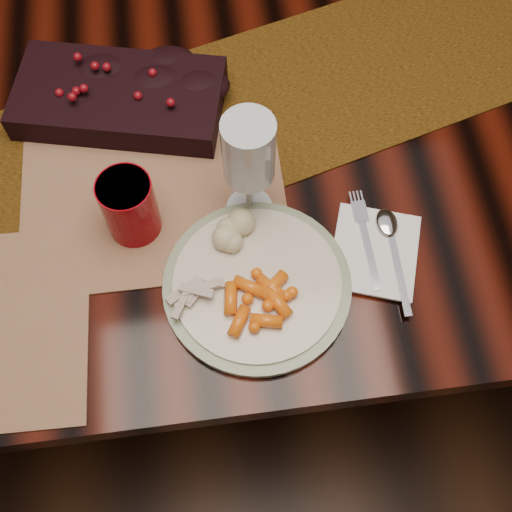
{
  "coord_description": "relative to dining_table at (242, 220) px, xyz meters",
  "views": [
    {
      "loc": [
        -0.06,
        -0.68,
        1.59
      ],
      "look_at": [
        -0.01,
        -0.3,
        0.8
      ],
      "focal_mm": 45.0,
      "sensor_mm": 36.0,
      "label": 1
    }
  ],
  "objects": [
    {
      "name": "napkin",
      "position": [
        0.17,
        -0.29,
        0.38
      ],
      "size": [
        0.16,
        0.17,
        0.0
      ],
      "primitive_type": "cube",
      "rotation": [
        0.0,
        0.0,
        -0.33
      ],
      "color": "white",
      "rests_on": "placemat_main"
    },
    {
      "name": "placemat_main",
      "position": [
        -0.15,
        -0.16,
        0.38
      ],
      "size": [
        0.4,
        0.3,
        0.0
      ],
      "primitive_type": "cube",
      "rotation": [
        0.0,
        0.0,
        -0.01
      ],
      "color": "brown",
      "rests_on": "dining_table"
    },
    {
      "name": "red_cup",
      "position": [
        -0.18,
        -0.2,
        0.43
      ],
      "size": [
        0.09,
        0.09,
        0.11
      ],
      "primitive_type": "cylinder",
      "rotation": [
        0.0,
        0.0,
        0.2
      ],
      "color": "#890009",
      "rests_on": "placemat_main"
    },
    {
      "name": "mashed_potatoes",
      "position": [
        -0.02,
        -0.25,
        0.42
      ],
      "size": [
        0.08,
        0.07,
        0.04
      ],
      "primitive_type": null,
      "rotation": [
        0.0,
        0.0,
        -0.03
      ],
      "color": "beige",
      "rests_on": "dinner_plate"
    },
    {
      "name": "dinner_plate",
      "position": [
        -0.01,
        -0.32,
        0.39
      ],
      "size": [
        0.28,
        0.28,
        0.01
      ],
      "primitive_type": "cylinder",
      "rotation": [
        0.0,
        0.0,
        -0.05
      ],
      "color": "beige",
      "rests_on": "placemat_main"
    },
    {
      "name": "dining_table",
      "position": [
        0.0,
        0.0,
        0.0
      ],
      "size": [
        1.8,
        1.0,
        0.75
      ],
      "primitive_type": "cube",
      "color": "black",
      "rests_on": "floor"
    },
    {
      "name": "baby_carrots",
      "position": [
        -0.01,
        -0.36,
        0.4
      ],
      "size": [
        0.11,
        0.09,
        0.02
      ],
      "primitive_type": null,
      "rotation": [
        0.0,
        0.0,
        0.16
      ],
      "color": "orange",
      "rests_on": "dinner_plate"
    },
    {
      "name": "table_runner",
      "position": [
        -0.05,
        -0.03,
        0.38
      ],
      "size": [
        1.57,
        0.74,
        0.0
      ],
      "primitive_type": "cube",
      "rotation": [
        0.0,
        0.0,
        0.28
      ],
      "color": "black",
      "rests_on": "dining_table"
    },
    {
      "name": "wine_glass",
      "position": [
        -0.0,
        -0.19,
        0.47
      ],
      "size": [
        0.08,
        0.08,
        0.2
      ],
      "primitive_type": null,
      "rotation": [
        0.0,
        0.0,
        0.12
      ],
      "color": "silver",
      "rests_on": "dining_table"
    },
    {
      "name": "centerpiece",
      "position": [
        -0.19,
        0.02,
        0.41
      ],
      "size": [
        0.36,
        0.24,
        0.07
      ],
      "primitive_type": null,
      "rotation": [
        0.0,
        0.0,
        -0.24
      ],
      "color": "black",
      "rests_on": "table_runner"
    },
    {
      "name": "fork",
      "position": [
        0.16,
        -0.28,
        0.39
      ],
      "size": [
        0.02,
        0.14,
        0.0
      ],
      "primitive_type": null,
      "rotation": [
        0.0,
        0.0,
        0.0
      ],
      "color": "white",
      "rests_on": "napkin"
    },
    {
      "name": "floor",
      "position": [
        0.0,
        0.0,
        -0.38
      ],
      "size": [
        5.0,
        5.0,
        0.0
      ],
      "primitive_type": "plane",
      "color": "black",
      "rests_on": "ground"
    },
    {
      "name": "turkey_shreds",
      "position": [
        -0.1,
        -0.33,
        0.4
      ],
      "size": [
        0.09,
        0.08,
        0.02
      ],
      "primitive_type": null,
      "rotation": [
        0.0,
        0.0,
        0.23
      ],
      "color": "tan",
      "rests_on": "dinner_plate"
    },
    {
      "name": "spoon",
      "position": [
        0.19,
        -0.31,
        0.39
      ],
      "size": [
        0.04,
        0.16,
        0.0
      ],
      "primitive_type": null,
      "rotation": [
        0.0,
        0.0,
        -0.03
      ],
      "color": "silver",
      "rests_on": "napkin"
    }
  ]
}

